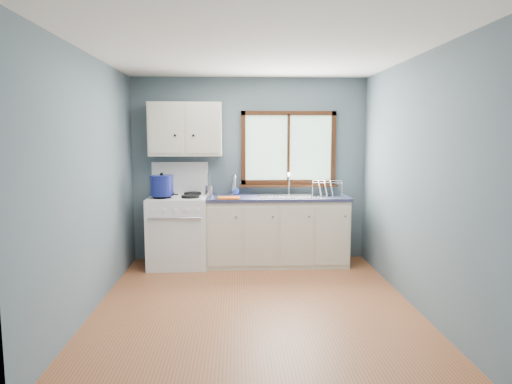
{
  "coord_description": "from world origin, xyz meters",
  "views": [
    {
      "loc": [
        -0.19,
        -4.48,
        1.71
      ],
      "look_at": [
        0.05,
        0.9,
        1.05
      ],
      "focal_mm": 32.0,
      "sensor_mm": 36.0,
      "label": 1
    }
  ],
  "objects_px": {
    "skillet": "(163,194)",
    "stockpot": "(162,185)",
    "thermos": "(234,185)",
    "dish_rack": "(326,192)",
    "sink": "(290,201)",
    "gas_range": "(179,229)",
    "utensil_crock": "(209,190)",
    "base_cabinets": "(277,234)"
  },
  "relations": [
    {
      "from": "skillet",
      "to": "stockpot",
      "type": "bearing_deg",
      "value": -84.85
    },
    {
      "from": "skillet",
      "to": "stockpot",
      "type": "height_order",
      "value": "stockpot"
    },
    {
      "from": "skillet",
      "to": "dish_rack",
      "type": "xyz_separation_m",
      "value": [
        2.13,
        0.15,
        -0.01
      ]
    },
    {
      "from": "stockpot",
      "to": "gas_range",
      "type": "bearing_deg",
      "value": 44.69
    },
    {
      "from": "sink",
      "to": "stockpot",
      "type": "height_order",
      "value": "stockpot"
    },
    {
      "from": "skillet",
      "to": "stockpot",
      "type": "xyz_separation_m",
      "value": [
        -0.0,
        -0.01,
        0.11
      ]
    },
    {
      "from": "thermos",
      "to": "dish_rack",
      "type": "relative_size",
      "value": 0.59
    },
    {
      "from": "sink",
      "to": "stockpot",
      "type": "relative_size",
      "value": 2.3
    },
    {
      "from": "stockpot",
      "to": "utensil_crock",
      "type": "bearing_deg",
      "value": 27.68
    },
    {
      "from": "stockpot",
      "to": "thermos",
      "type": "bearing_deg",
      "value": 22.91
    },
    {
      "from": "base_cabinets",
      "to": "dish_rack",
      "type": "height_order",
      "value": "dish_rack"
    },
    {
      "from": "skillet",
      "to": "dish_rack",
      "type": "relative_size",
      "value": 0.79
    },
    {
      "from": "dish_rack",
      "to": "stockpot",
      "type": "bearing_deg",
      "value": -164.62
    },
    {
      "from": "gas_range",
      "to": "thermos",
      "type": "height_order",
      "value": "gas_range"
    },
    {
      "from": "stockpot",
      "to": "dish_rack",
      "type": "bearing_deg",
      "value": 4.38
    },
    {
      "from": "sink",
      "to": "utensil_crock",
      "type": "bearing_deg",
      "value": 174.07
    },
    {
      "from": "gas_range",
      "to": "sink",
      "type": "relative_size",
      "value": 1.62
    },
    {
      "from": "base_cabinets",
      "to": "stockpot",
      "type": "distance_m",
      "value": 1.64
    },
    {
      "from": "utensil_crock",
      "to": "thermos",
      "type": "height_order",
      "value": "utensil_crock"
    },
    {
      "from": "stockpot",
      "to": "dish_rack",
      "type": "height_order",
      "value": "stockpot"
    },
    {
      "from": "base_cabinets",
      "to": "dish_rack",
      "type": "bearing_deg",
      "value": -2.56
    },
    {
      "from": "gas_range",
      "to": "skillet",
      "type": "relative_size",
      "value": 3.77
    },
    {
      "from": "stockpot",
      "to": "dish_rack",
      "type": "xyz_separation_m",
      "value": [
        2.13,
        0.16,
        -0.12
      ]
    },
    {
      "from": "sink",
      "to": "stockpot",
      "type": "distance_m",
      "value": 1.69
    },
    {
      "from": "stockpot",
      "to": "utensil_crock",
      "type": "xyz_separation_m",
      "value": [
        0.58,
        0.3,
        -0.1
      ]
    },
    {
      "from": "sink",
      "to": "skillet",
      "type": "distance_m",
      "value": 1.67
    },
    {
      "from": "thermos",
      "to": "dish_rack",
      "type": "xyz_separation_m",
      "value": [
        1.23,
        -0.22,
        -0.08
      ]
    },
    {
      "from": "stockpot",
      "to": "utensil_crock",
      "type": "height_order",
      "value": "utensil_crock"
    },
    {
      "from": "skillet",
      "to": "dish_rack",
      "type": "height_order",
      "value": "dish_rack"
    },
    {
      "from": "base_cabinets",
      "to": "sink",
      "type": "xyz_separation_m",
      "value": [
        0.18,
        -0.0,
        0.45
      ]
    },
    {
      "from": "base_cabinets",
      "to": "utensil_crock",
      "type": "xyz_separation_m",
      "value": [
        -0.9,
        0.11,
        0.58
      ]
    },
    {
      "from": "utensil_crock",
      "to": "stockpot",
      "type": "bearing_deg",
      "value": -152.32
    },
    {
      "from": "utensil_crock",
      "to": "thermos",
      "type": "bearing_deg",
      "value": 13.63
    },
    {
      "from": "thermos",
      "to": "skillet",
      "type": "bearing_deg",
      "value": -157.77
    },
    {
      "from": "gas_range",
      "to": "stockpot",
      "type": "distance_m",
      "value": 0.65
    },
    {
      "from": "sink",
      "to": "stockpot",
      "type": "bearing_deg",
      "value": -173.4
    },
    {
      "from": "sink",
      "to": "skillet",
      "type": "xyz_separation_m",
      "value": [
        -1.66,
        -0.18,
        0.12
      ]
    },
    {
      "from": "base_cabinets",
      "to": "thermos",
      "type": "bearing_deg",
      "value": 161.49
    },
    {
      "from": "stockpot",
      "to": "thermos",
      "type": "xyz_separation_m",
      "value": [
        0.91,
        0.38,
        -0.04
      ]
    },
    {
      "from": "gas_range",
      "to": "skillet",
      "type": "height_order",
      "value": "gas_range"
    },
    {
      "from": "stockpot",
      "to": "thermos",
      "type": "distance_m",
      "value": 0.99
    },
    {
      "from": "gas_range",
      "to": "dish_rack",
      "type": "height_order",
      "value": "gas_range"
    }
  ]
}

